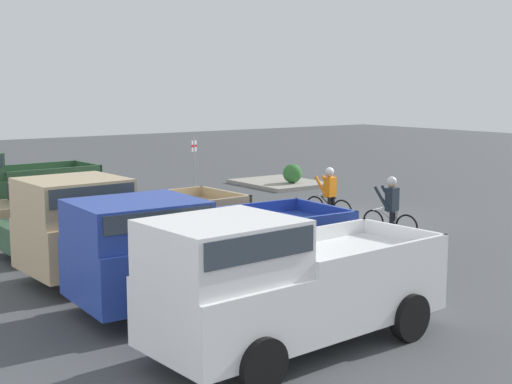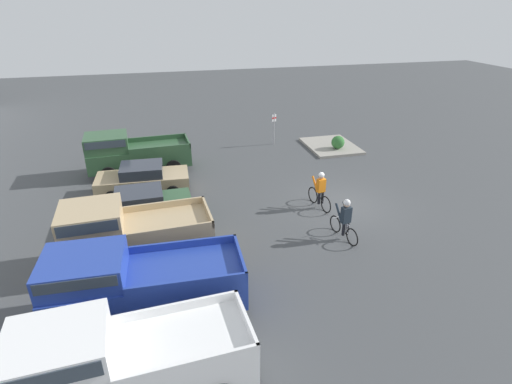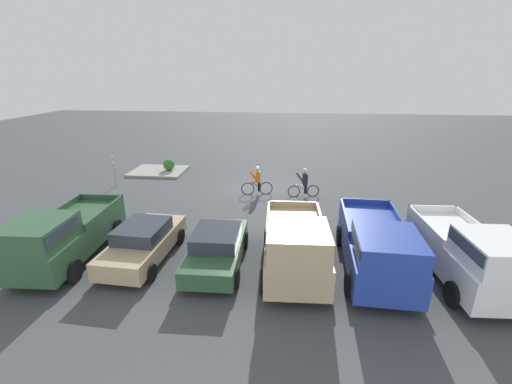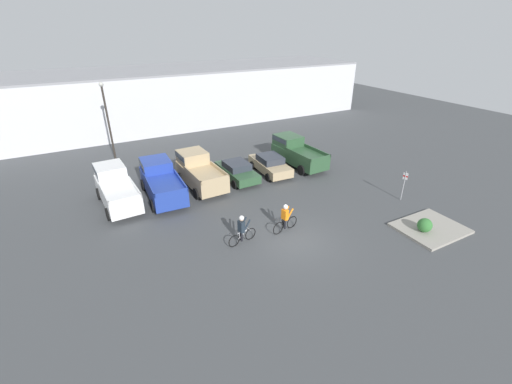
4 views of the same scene
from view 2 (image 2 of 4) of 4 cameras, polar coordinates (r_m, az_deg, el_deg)
name	(u,v)px [view 2 (image 2 of 4)]	position (r m, az deg, el deg)	size (l,w,h in m)	color
ground_plane	(341,204)	(18.44, 12.11, -1.75)	(80.00, 80.00, 0.00)	#424447
pickup_truck_0	(119,361)	(10.00, -19.04, -21.90)	(2.35, 5.20, 2.25)	white
pickup_truck_1	(134,281)	(12.12, -17.06, -12.12)	(2.43, 5.52, 2.13)	#233D9E
pickup_truck_2	(127,232)	(14.43, -17.94, -5.48)	(2.42, 4.99, 2.25)	tan
sedan_0	(140,206)	(17.09, -16.22, -1.92)	(2.04, 4.25, 1.36)	#2D5133
sedan_1	(143,179)	(19.62, -15.87, 1.82)	(2.10, 4.33, 1.41)	tan
pickup_truck_3	(131,152)	(22.10, -17.45, 5.44)	(2.38, 5.31, 2.16)	#2D5133
cyclist_0	(320,190)	(17.68, 9.16, 0.34)	(1.78, 0.53, 1.70)	black
cyclist_1	(345,218)	(15.52, 12.61, -3.69)	(1.77, 0.53, 1.70)	black
fire_lane_sign	(274,125)	(25.46, 2.60, 9.49)	(0.11, 0.29, 2.04)	#9E9EA3
curb_island	(331,146)	(25.67, 10.63, 6.49)	(3.65, 2.95, 0.15)	gray
shrub	(338,142)	(24.94, 11.62, 6.97)	(0.79, 0.79, 0.79)	#337033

